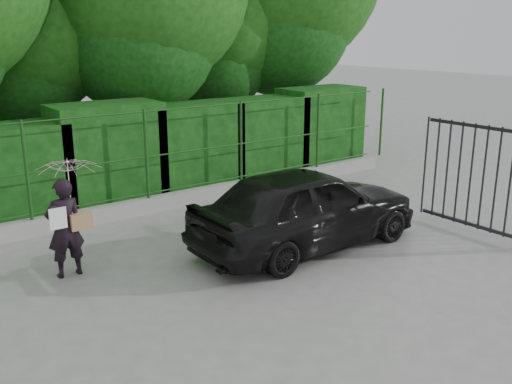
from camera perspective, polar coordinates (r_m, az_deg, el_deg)
ground at (r=8.06m, az=1.34°, el=-10.46°), size 80.00×80.00×0.00m
kerb at (r=11.63m, az=-12.41°, el=-1.63°), size 14.00×0.25×0.30m
fence at (r=11.45m, az=-11.72°, el=3.58°), size 14.13×0.06×1.80m
hedge at (r=12.31m, az=-14.51°, el=3.40°), size 14.20×1.20×2.19m
gate at (r=10.60m, az=24.01°, el=1.46°), size 0.22×2.33×2.36m
woman at (r=8.85m, az=-18.22°, el=-0.64°), size 0.94×0.96×1.78m
car at (r=9.64m, az=5.08°, el=-1.49°), size 4.17×1.70×1.41m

